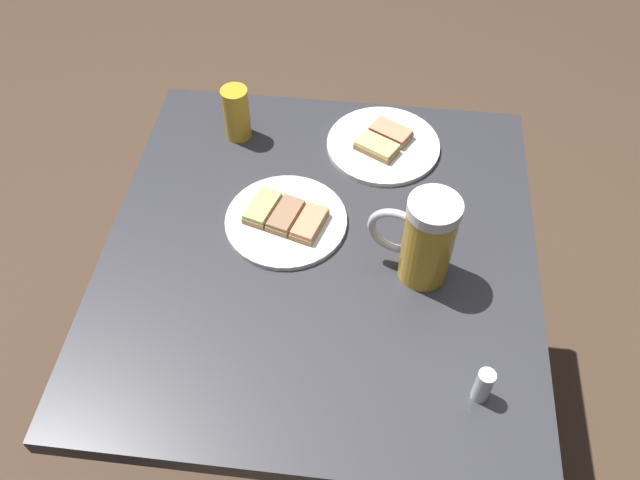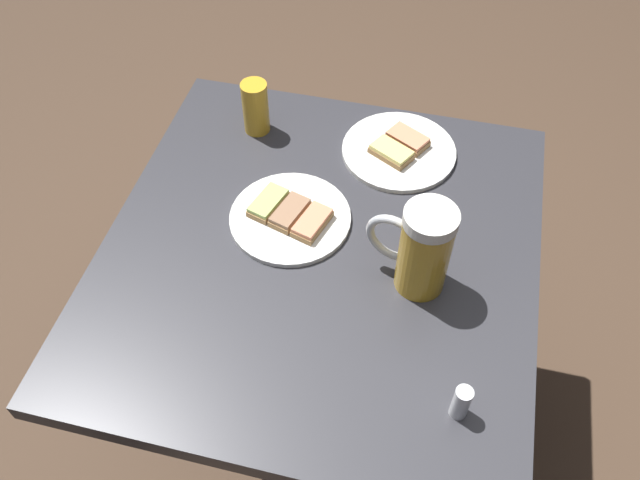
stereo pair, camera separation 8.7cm
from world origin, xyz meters
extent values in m
plane|color=#4C3828|center=(0.00, 0.00, 0.00)|extent=(6.00, 6.00, 0.00)
cylinder|color=black|center=(0.00, 0.00, 0.01)|extent=(0.44, 0.44, 0.01)
cylinder|color=black|center=(0.00, 0.00, 0.35)|extent=(0.09, 0.09, 0.67)
cube|color=#333338|center=(0.00, 0.00, 0.68)|extent=(0.81, 0.76, 0.04)
cylinder|color=white|center=(-0.05, -0.07, 0.71)|extent=(0.22, 0.22, 0.01)
cube|color=#9E7547|center=(-0.04, -0.02, 0.72)|extent=(0.09, 0.07, 0.01)
cube|color=#EA8E66|center=(-0.04, -0.02, 0.73)|extent=(0.09, 0.06, 0.01)
cube|color=#9E7547|center=(-0.05, -0.07, 0.72)|extent=(0.09, 0.07, 0.01)
cube|color=#997051|center=(-0.05, -0.07, 0.73)|extent=(0.09, 0.06, 0.01)
cube|color=#9E7547|center=(-0.06, -0.11, 0.72)|extent=(0.09, 0.07, 0.01)
cube|color=#ADC66B|center=(-0.06, -0.11, 0.73)|extent=(0.09, 0.06, 0.01)
cylinder|color=white|center=(-0.27, 0.10, 0.71)|extent=(0.23, 0.23, 0.01)
cube|color=#9E7547|center=(-0.29, 0.11, 0.72)|extent=(0.08, 0.09, 0.01)
cube|color=#EA8E66|center=(-0.29, 0.11, 0.73)|extent=(0.08, 0.09, 0.01)
cube|color=#9E7547|center=(-0.25, 0.08, 0.72)|extent=(0.08, 0.09, 0.01)
cube|color=#EFE07A|center=(-0.25, 0.08, 0.73)|extent=(0.08, 0.09, 0.01)
cylinder|color=gold|center=(0.03, 0.18, 0.78)|extent=(0.08, 0.08, 0.15)
cylinder|color=white|center=(0.03, 0.18, 0.87)|extent=(0.09, 0.09, 0.02)
torus|color=silver|center=(0.02, 0.13, 0.79)|extent=(0.04, 0.10, 0.10)
cylinder|color=gold|center=(-0.27, -0.20, 0.76)|extent=(0.05, 0.05, 0.11)
cylinder|color=silver|center=(0.25, 0.27, 0.74)|extent=(0.03, 0.03, 0.07)
camera|label=1|loc=(0.71, 0.08, 1.61)|focal=36.79mm
camera|label=2|loc=(0.70, 0.17, 1.61)|focal=36.79mm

